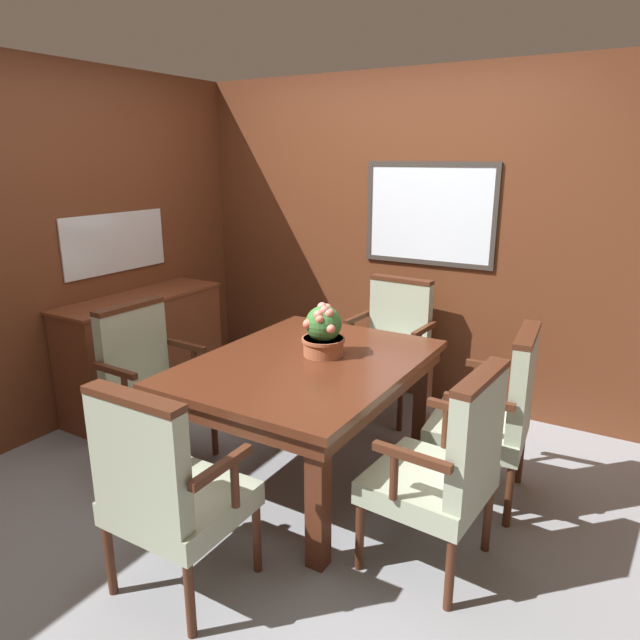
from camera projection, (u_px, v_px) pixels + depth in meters
name	position (u px, v px, depth m)	size (l,w,h in m)	color
ground_plane	(272.00, 475.00, 3.42)	(14.00, 14.00, 0.00)	gray
wall_back	(390.00, 239.00, 4.40)	(7.20, 0.08, 2.45)	#5B2D19
wall_left	(70.00, 250.00, 3.90)	(0.08, 7.20, 2.45)	#5B2D19
dining_table	(307.00, 376.00, 3.26)	(1.14, 1.50, 0.73)	#4C2314
chair_right_far	(495.00, 411.00, 3.06)	(0.54, 0.60, 0.99)	#472314
chair_left_near	(149.00, 380.00, 3.49)	(0.52, 0.59, 0.99)	#472314
chair_head_near	(166.00, 487.00, 2.35)	(0.58, 0.50, 0.99)	#472314
chair_right_near	(446.00, 465.00, 2.52)	(0.53, 0.60, 0.99)	#472314
chair_head_far	(392.00, 342.00, 4.20)	(0.59, 0.53, 0.99)	#472314
potted_plant	(323.00, 332.00, 3.28)	(0.25, 0.25, 0.30)	#9E5638
sideboard_cabinet	(145.00, 351.00, 4.30)	(0.44, 1.30, 0.86)	brown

